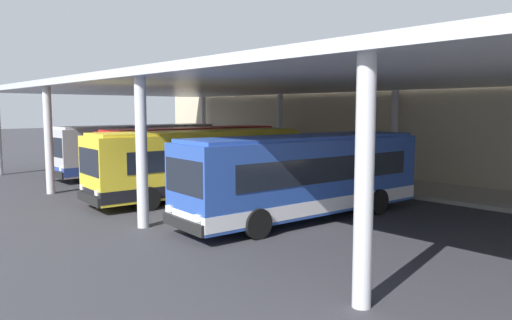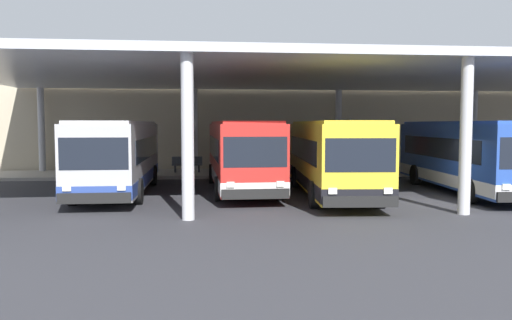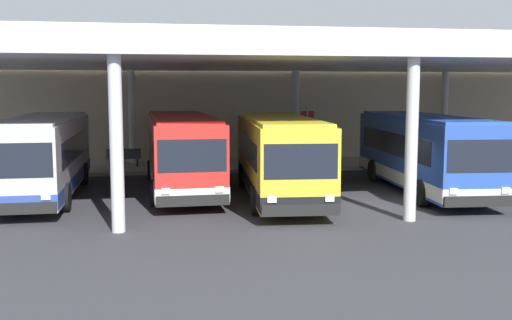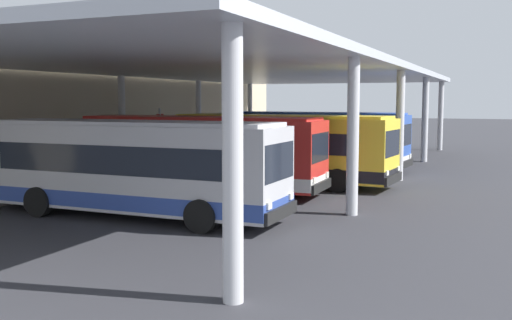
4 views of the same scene
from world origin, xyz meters
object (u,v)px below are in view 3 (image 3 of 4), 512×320
object	(u,v)px
bus_second_bay	(181,152)
banner_sign	(307,131)
bench_waiting	(124,157)
bus_middle_bay	(279,156)
trash_bin	(187,156)
bus_far_bay	(423,152)
bus_nearest_bay	(43,155)

from	to	relation	value
bus_second_bay	banner_sign	xyz separation A→B (m)	(7.06, 6.41, 0.32)
bench_waiting	banner_sign	world-z (taller)	banner_sign
bus_middle_bay	trash_bin	bearing A→B (deg)	107.71
banner_sign	bus_far_bay	bearing A→B (deg)	-71.00
bus_nearest_bay	banner_sign	size ratio (longest dim) A/B	3.29
trash_bin	banner_sign	size ratio (longest dim) A/B	0.31
bus_nearest_bay	bench_waiting	bearing A→B (deg)	70.42
bus_second_bay	trash_bin	world-z (taller)	bus_second_bay
bus_nearest_bay	bench_waiting	distance (m)	8.27
bus_nearest_bay	banner_sign	bearing A→B (deg)	28.78
bus_far_bay	banner_sign	xyz separation A→B (m)	(-2.81, 8.17, 0.32)
bus_nearest_bay	bench_waiting	xyz separation A→B (m)	(2.75, 7.74, -0.99)
bench_waiting	bus_far_bay	bearing A→B (deg)	-35.80
bus_middle_bay	banner_sign	size ratio (longest dim) A/B	3.34
bus_second_bay	bench_waiting	distance (m)	7.83
bus_nearest_bay	bus_middle_bay	size ratio (longest dim) A/B	0.99
bus_second_bay	bus_middle_bay	distance (m)	4.28
bus_far_bay	trash_bin	world-z (taller)	bus_far_bay
trash_bin	bus_nearest_bay	bearing A→B (deg)	-128.32
bench_waiting	banner_sign	distance (m)	9.86
bench_waiting	bus_middle_bay	bearing A→B (deg)	-56.15
trash_bin	banner_sign	bearing A→B (deg)	-7.52
bus_second_bay	bus_middle_bay	world-z (taller)	same
banner_sign	bus_second_bay	bearing A→B (deg)	-137.75
bus_middle_bay	bus_far_bay	distance (m)	6.21
banner_sign	bus_middle_bay	bearing A→B (deg)	-111.48
bus_far_bay	banner_sign	bearing A→B (deg)	109.00
bus_middle_bay	bench_waiting	xyz separation A→B (m)	(-6.35, 9.47, -0.99)
bus_middle_bay	trash_bin	distance (m)	9.96
bus_middle_bay	banner_sign	world-z (taller)	banner_sign
bench_waiting	trash_bin	xyz separation A→B (m)	(3.34, -0.03, 0.01)
trash_bin	banner_sign	distance (m)	6.58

